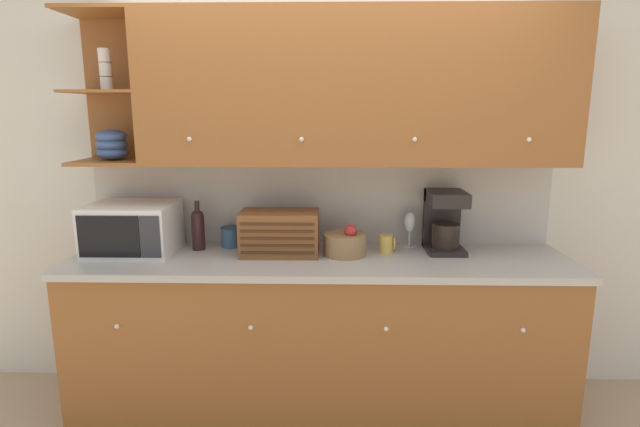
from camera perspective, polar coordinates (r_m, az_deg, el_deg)
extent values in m
plane|color=tan|center=(3.60, 0.09, -18.07)|extent=(24.00, 24.00, 0.00)
cube|color=beige|center=(3.19, 0.10, 2.90)|extent=(5.28, 0.06, 2.60)
cube|color=#935628|center=(3.10, -0.04, -13.77)|extent=(2.88, 0.65, 0.91)
cube|color=#B7B2A8|center=(2.91, -0.05, -5.44)|extent=(2.90, 0.68, 0.04)
sphere|color=white|center=(2.95, -22.19, -11.84)|extent=(0.03, 0.03, 0.03)
sphere|color=white|center=(2.75, -7.92, -12.78)|extent=(0.03, 0.03, 0.03)
sphere|color=white|center=(2.73, 7.56, -12.93)|extent=(0.03, 0.03, 0.03)
sphere|color=white|center=(2.90, 22.19, -12.24)|extent=(0.03, 0.03, 0.03)
cube|color=#B7B2A8|center=(3.17, 0.09, 1.29)|extent=(2.88, 0.01, 0.53)
cube|color=#935628|center=(2.94, 4.24, 14.04)|extent=(2.46, 0.38, 0.86)
cube|color=#935628|center=(3.38, -21.86, 12.95)|extent=(0.42, 0.02, 0.86)
cube|color=#935628|center=(3.22, -22.55, 5.50)|extent=(0.42, 0.38, 0.02)
cube|color=#935628|center=(3.21, -23.12, 12.65)|extent=(0.42, 0.38, 0.02)
cube|color=#935628|center=(3.25, -23.78, 20.34)|extent=(0.42, 0.38, 0.02)
sphere|color=white|center=(2.85, -14.71, 8.23)|extent=(0.03, 0.03, 0.03)
sphere|color=white|center=(2.75, -2.13, 8.49)|extent=(0.03, 0.03, 0.03)
sphere|color=white|center=(2.78, 10.77, 8.33)|extent=(0.03, 0.03, 0.03)
sphere|color=white|center=(2.94, 22.79, 7.81)|extent=(0.03, 0.03, 0.03)
ellipsoid|color=#3D5B93|center=(3.22, -22.62, 6.40)|extent=(0.18, 0.18, 0.08)
ellipsoid|color=#3D5B93|center=(3.21, -22.69, 7.28)|extent=(0.18, 0.18, 0.08)
ellipsoid|color=#3D5B93|center=(3.21, -22.76, 8.15)|extent=(0.18, 0.18, 0.08)
cylinder|color=silver|center=(3.21, -23.19, 13.46)|extent=(0.07, 0.07, 0.08)
cylinder|color=silver|center=(3.22, -23.31, 14.86)|extent=(0.07, 0.07, 0.08)
cylinder|color=silver|center=(3.22, -23.43, 16.26)|extent=(0.07, 0.07, 0.08)
cube|color=silver|center=(3.18, -20.61, -1.59)|extent=(0.50, 0.41, 0.30)
cube|color=black|center=(3.02, -23.02, -2.47)|extent=(0.35, 0.01, 0.24)
cube|color=#2D2D33|center=(2.93, -18.84, -2.56)|extent=(0.11, 0.01, 0.24)
cylinder|color=black|center=(3.14, -13.74, -2.17)|extent=(0.08, 0.08, 0.21)
sphere|color=black|center=(3.12, -13.83, -0.31)|extent=(0.08, 0.08, 0.08)
cylinder|color=black|center=(3.11, -13.89, 0.76)|extent=(0.03, 0.03, 0.07)
cylinder|color=#33567A|center=(3.18, -10.12, -2.71)|extent=(0.12, 0.12, 0.12)
cylinder|color=navy|center=(3.16, -10.16, -1.62)|extent=(0.13, 0.13, 0.01)
cube|color=brown|center=(2.96, -4.63, -2.22)|extent=(0.46, 0.26, 0.26)
cube|color=#432713|center=(2.85, -4.87, -4.48)|extent=(0.42, 0.01, 0.02)
cube|color=#432713|center=(2.84, -4.89, -3.68)|extent=(0.42, 0.01, 0.02)
cube|color=#432713|center=(2.83, -4.90, -2.87)|extent=(0.42, 0.01, 0.02)
cube|color=#432713|center=(2.82, -4.92, -2.05)|extent=(0.42, 0.01, 0.02)
cube|color=#432713|center=(2.81, -4.93, -1.23)|extent=(0.42, 0.01, 0.02)
cylinder|color=#937047|center=(2.95, 2.85, -3.56)|extent=(0.25, 0.25, 0.13)
sphere|color=red|center=(2.91, 3.50, -2.01)|extent=(0.08, 0.08, 0.08)
cylinder|color=gold|center=(3.02, 7.56, -3.46)|extent=(0.08, 0.08, 0.11)
torus|color=gold|center=(3.03, 8.45, -3.41)|extent=(0.01, 0.07, 0.07)
cylinder|color=silver|center=(3.18, 10.14, -3.73)|extent=(0.07, 0.07, 0.01)
cylinder|color=silver|center=(3.17, 10.17, -2.90)|extent=(0.01, 0.01, 0.09)
ellipsoid|color=silver|center=(3.14, 10.24, -0.97)|extent=(0.07, 0.07, 0.13)
cube|color=black|center=(3.13, 14.00, -3.94)|extent=(0.22, 0.28, 0.03)
cylinder|color=black|center=(3.08, 14.16, -2.46)|extent=(0.17, 0.17, 0.15)
cube|color=black|center=(3.19, 13.74, -0.49)|extent=(0.22, 0.06, 0.37)
cube|color=black|center=(3.06, 14.29, 1.72)|extent=(0.22, 0.28, 0.08)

